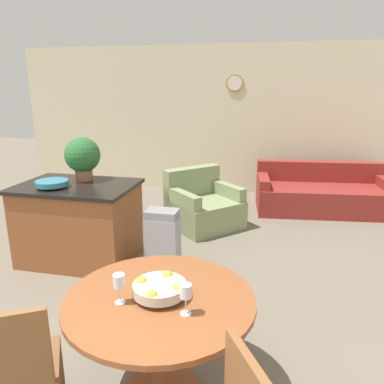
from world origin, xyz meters
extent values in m
cube|color=beige|center=(0.00, 6.22, 1.35)|extent=(8.00, 0.06, 2.70)
cylinder|color=tan|center=(0.21, 6.17, 2.02)|extent=(0.32, 0.02, 0.32)
cylinder|color=white|center=(0.21, 6.16, 2.02)|extent=(0.25, 0.01, 0.25)
cylinder|color=brown|center=(0.38, 1.12, 0.37)|extent=(0.12, 0.12, 0.65)
cylinder|color=brown|center=(0.38, 1.12, 0.71)|extent=(1.18, 1.18, 0.03)
cylinder|color=brown|center=(-0.25, 0.97, 0.20)|extent=(0.04, 0.04, 0.40)
cube|color=brown|center=(-0.32, 0.70, 0.43)|extent=(0.58, 0.58, 0.05)
cube|color=brown|center=(-0.22, 0.54, 0.67)|extent=(0.35, 0.23, 0.45)
cylinder|color=#B7B29E|center=(0.38, 1.12, 0.74)|extent=(0.13, 0.13, 0.03)
cylinder|color=#B7B29E|center=(0.38, 1.12, 0.79)|extent=(0.33, 0.33, 0.06)
sphere|color=gold|center=(0.51, 1.10, 0.81)|extent=(0.08, 0.08, 0.08)
sphere|color=gold|center=(0.40, 1.24, 0.81)|extent=(0.08, 0.08, 0.08)
sphere|color=gold|center=(0.26, 1.13, 0.81)|extent=(0.08, 0.08, 0.08)
sphere|color=gold|center=(0.37, 1.00, 0.81)|extent=(0.08, 0.08, 0.08)
cylinder|color=silver|center=(0.17, 1.01, 0.73)|extent=(0.06, 0.06, 0.01)
cylinder|color=silver|center=(0.17, 1.01, 0.79)|extent=(0.01, 0.01, 0.10)
cylinder|color=silver|center=(0.17, 1.01, 0.88)|extent=(0.07, 0.07, 0.08)
cylinder|color=silver|center=(0.58, 0.98, 0.73)|extent=(0.06, 0.06, 0.01)
cylinder|color=silver|center=(0.58, 0.98, 0.79)|extent=(0.01, 0.01, 0.10)
cylinder|color=silver|center=(0.58, 0.98, 0.88)|extent=(0.07, 0.07, 0.08)
cube|color=brown|center=(-1.14, 2.84, 0.44)|extent=(1.24, 0.84, 0.87)
cube|color=black|center=(-1.14, 2.84, 0.89)|extent=(1.30, 0.90, 0.04)
cylinder|color=teal|center=(-1.33, 2.67, 0.92)|extent=(0.12, 0.12, 0.02)
cylinder|color=teal|center=(-1.33, 2.67, 0.96)|extent=(0.34, 0.34, 0.06)
cylinder|color=#A36642|center=(-1.16, 3.06, 0.98)|extent=(0.20, 0.20, 0.15)
sphere|color=#2D6B33|center=(-1.16, 3.06, 1.21)|extent=(0.41, 0.41, 0.41)
cube|color=#9E9EA3|center=(-0.11, 2.73, 0.32)|extent=(0.35, 0.24, 0.64)
cube|color=gray|center=(-0.11, 2.73, 0.68)|extent=(0.33, 0.23, 0.09)
cube|color=maroon|center=(1.79, 5.31, 0.21)|extent=(2.16, 1.15, 0.42)
cube|color=maroon|center=(1.75, 5.67, 0.59)|extent=(2.08, 0.44, 0.33)
cube|color=maroon|center=(0.84, 5.21, 0.29)|extent=(0.25, 0.86, 0.57)
cube|color=gray|center=(0.06, 4.22, 0.20)|extent=(1.24, 1.24, 0.40)
cube|color=gray|center=(-0.18, 4.45, 0.61)|extent=(0.75, 0.77, 0.42)
cube|color=gray|center=(-0.20, 3.94, 0.29)|extent=(0.66, 0.64, 0.59)
cube|color=gray|center=(0.32, 4.49, 0.29)|extent=(0.66, 0.64, 0.59)
camera|label=1|loc=(1.03, -0.81, 1.97)|focal=35.00mm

